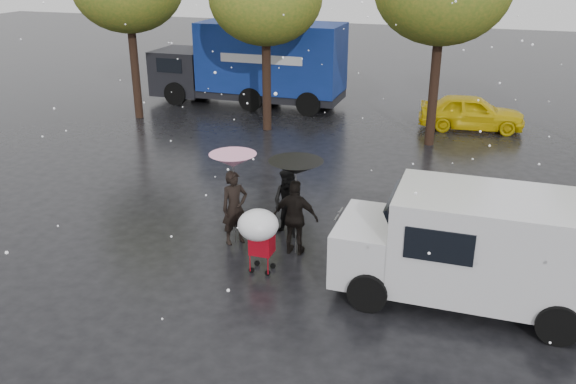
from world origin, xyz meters
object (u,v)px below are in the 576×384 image
(vendor_cart, at_px, (376,233))
(shopping_cart, at_px, (259,228))
(person_pink, at_px, (235,208))
(blue_truck, at_px, (253,64))
(person_black, at_px, (296,218))
(white_van, at_px, (476,246))
(yellow_taxi, at_px, (472,112))

(vendor_cart, height_order, shopping_cart, shopping_cart)
(vendor_cart, bearing_deg, shopping_cart, -150.93)
(person_pink, height_order, blue_truck, blue_truck)
(person_black, bearing_deg, person_pink, -4.64)
(shopping_cart, xyz_separation_m, blue_truck, (-5.57, 13.86, 0.69))
(person_pink, height_order, white_van, white_van)
(person_black, bearing_deg, yellow_taxi, -107.17)
(person_black, distance_m, vendor_cart, 1.78)
(person_pink, bearing_deg, person_black, -50.13)
(white_van, bearing_deg, person_pink, 170.55)
(blue_truck, bearing_deg, white_van, -54.10)
(person_pink, relative_size, person_black, 1.00)
(person_pink, distance_m, vendor_cart, 3.26)
(yellow_taxi, bearing_deg, person_black, 158.29)
(blue_truck, bearing_deg, yellow_taxi, -6.60)
(shopping_cart, bearing_deg, blue_truck, 111.88)
(person_pink, height_order, yellow_taxi, person_pink)
(blue_truck, height_order, yellow_taxi, blue_truck)
(shopping_cart, height_order, yellow_taxi, shopping_cart)
(shopping_cart, relative_size, yellow_taxi, 0.38)
(vendor_cart, bearing_deg, person_black, -177.69)
(white_van, bearing_deg, person_black, 167.99)
(blue_truck, distance_m, yellow_taxi, 9.29)
(person_pink, height_order, shopping_cart, person_pink)
(vendor_cart, relative_size, white_van, 0.31)
(shopping_cart, bearing_deg, yellow_taxi, 74.30)
(person_pink, xyz_separation_m, yellow_taxi, (4.66, 11.58, -0.22))
(vendor_cart, relative_size, yellow_taxi, 0.40)
(yellow_taxi, bearing_deg, shopping_cart, 157.85)
(yellow_taxi, bearing_deg, white_van, 176.42)
(shopping_cart, height_order, white_van, white_van)
(vendor_cart, xyz_separation_m, yellow_taxi, (1.40, 11.58, -0.07))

